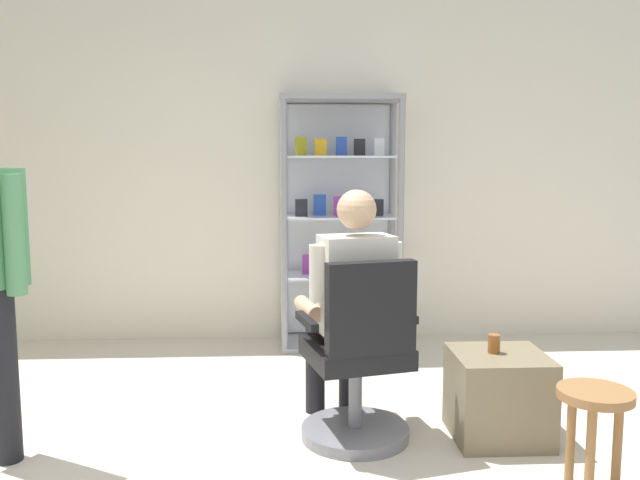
{
  "coord_description": "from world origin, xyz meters",
  "views": [
    {
      "loc": [
        -0.0,
        -2.23,
        1.45
      ],
      "look_at": [
        0.17,
        1.31,
        1.0
      ],
      "focal_mm": 36.88,
      "sensor_mm": 36.0,
      "label": 1
    }
  ],
  "objects_px": {
    "tea_glass": "(495,344)",
    "wooden_stool": "(596,411)",
    "display_cabinet_main": "(340,220)",
    "office_chair": "(360,368)",
    "seated_shopkeeper": "(350,299)",
    "storage_crate": "(499,396)"
  },
  "relations": [
    {
      "from": "seated_shopkeeper",
      "to": "wooden_stool",
      "type": "xyz_separation_m",
      "value": [
        1.0,
        -0.71,
        -0.35
      ]
    },
    {
      "from": "display_cabinet_main",
      "to": "tea_glass",
      "type": "relative_size",
      "value": 19.67
    },
    {
      "from": "office_chair",
      "to": "wooden_stool",
      "type": "height_order",
      "value": "office_chair"
    },
    {
      "from": "display_cabinet_main",
      "to": "tea_glass",
      "type": "distance_m",
      "value": 1.94
    },
    {
      "from": "storage_crate",
      "to": "tea_glass",
      "type": "xyz_separation_m",
      "value": [
        -0.03,
        0.02,
        0.27
      ]
    },
    {
      "from": "tea_glass",
      "to": "wooden_stool",
      "type": "bearing_deg",
      "value": -66.22
    },
    {
      "from": "wooden_stool",
      "to": "tea_glass",
      "type": "bearing_deg",
      "value": 113.78
    },
    {
      "from": "seated_shopkeeper",
      "to": "tea_glass",
      "type": "xyz_separation_m",
      "value": [
        0.74,
        -0.12,
        -0.22
      ]
    },
    {
      "from": "tea_glass",
      "to": "office_chair",
      "type": "bearing_deg",
      "value": -176.9
    },
    {
      "from": "tea_glass",
      "to": "wooden_stool",
      "type": "distance_m",
      "value": 0.65
    },
    {
      "from": "display_cabinet_main",
      "to": "storage_crate",
      "type": "height_order",
      "value": "display_cabinet_main"
    },
    {
      "from": "storage_crate",
      "to": "display_cabinet_main",
      "type": "bearing_deg",
      "value": 111.07
    },
    {
      "from": "seated_shopkeeper",
      "to": "tea_glass",
      "type": "distance_m",
      "value": 0.78
    },
    {
      "from": "wooden_stool",
      "to": "display_cabinet_main",
      "type": "bearing_deg",
      "value": 111.31
    },
    {
      "from": "display_cabinet_main",
      "to": "wooden_stool",
      "type": "height_order",
      "value": "display_cabinet_main"
    },
    {
      "from": "office_chair",
      "to": "storage_crate",
      "type": "distance_m",
      "value": 0.75
    },
    {
      "from": "display_cabinet_main",
      "to": "seated_shopkeeper",
      "type": "bearing_deg",
      "value": -92.78
    },
    {
      "from": "seated_shopkeeper",
      "to": "wooden_stool",
      "type": "relative_size",
      "value": 2.8
    },
    {
      "from": "seated_shopkeeper",
      "to": "office_chair",
      "type": "bearing_deg",
      "value": -76.22
    },
    {
      "from": "tea_glass",
      "to": "wooden_stool",
      "type": "xyz_separation_m",
      "value": [
        0.26,
        -0.59,
        -0.13
      ]
    },
    {
      "from": "seated_shopkeeper",
      "to": "tea_glass",
      "type": "relative_size",
      "value": 13.35
    },
    {
      "from": "display_cabinet_main",
      "to": "wooden_stool",
      "type": "bearing_deg",
      "value": -68.69
    }
  ]
}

